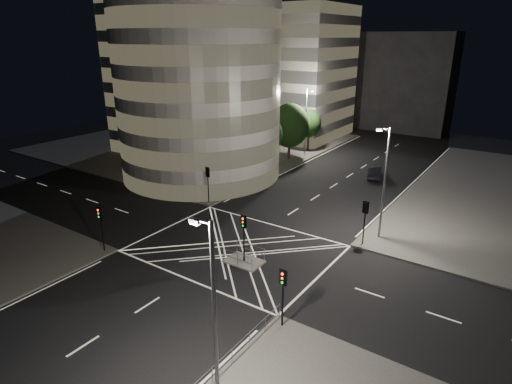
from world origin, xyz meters
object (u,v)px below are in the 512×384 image
Objects in this scene: traffic_signal_fl at (208,178)px; traffic_signal_fr at (365,215)px; street_lamp_left_far at (306,120)px; traffic_signal_island at (244,230)px; traffic_signal_nl at (101,221)px; street_lamp_right_far at (384,180)px; street_lamp_right_near at (214,314)px; street_lamp_left_near at (232,144)px; central_island at (244,261)px; sedan at (374,172)px; traffic_signal_nr at (283,287)px.

traffic_signal_fl is 17.60m from traffic_signal_fr.
street_lamp_left_far is (-0.64, 23.20, 2.63)m from traffic_signal_fl.
traffic_signal_nl is at bearing -153.86° from traffic_signal_island.
street_lamp_right_far and street_lamp_right_near have the same top height.
street_lamp_left_near is (-11.44, 13.50, 2.63)m from traffic_signal_island.
traffic_signal_nl is (0.00, -13.60, 0.00)m from traffic_signal_fl.
central_island is 12.36m from traffic_signal_nl.
traffic_signal_nl is 34.75m from sedan.
traffic_signal_nr is (6.80, -5.30, 2.84)m from central_island.
central_island is 0.75× the size of traffic_signal_fr.
traffic_signal_fl is 18.55m from street_lamp_right_far.
central_island is 27.35m from sedan.
street_lamp_right_far is at bearing -9.03° from street_lamp_left_near.
traffic_signal_fl is 1.00× the size of traffic_signal_nl.
street_lamp_left_far is (-11.44, 31.50, 2.63)m from traffic_signal_island.
traffic_signal_fr is 1.00× the size of traffic_signal_nr.
central_island is 0.30× the size of street_lamp_right_near.
traffic_signal_fl and traffic_signal_island have the same top height.
traffic_signal_nr is at bearing 0.00° from traffic_signal_nl.
street_lamp_right_far is 23.00m from street_lamp_right_near.
street_lamp_left_far and street_lamp_right_near have the same top height.
traffic_signal_nr is 41.15m from street_lamp_left_far.
street_lamp_right_near is (18.87, -44.00, 0.00)m from street_lamp_left_far.
street_lamp_left_far is at bearing 128.17° from traffic_signal_fr.
street_lamp_right_near is at bearing -48.76° from traffic_signal_fl.
street_lamp_right_far is at bearing 6.88° from traffic_signal_fl.
traffic_signal_nl is at bearing -90.00° from traffic_signal_fl.
traffic_signal_fr is (17.60, 13.60, 0.00)m from traffic_signal_nl.
street_lamp_left_far is 47.88m from street_lamp_right_near.
street_lamp_left_near reaches higher than traffic_signal_island.
traffic_signal_nr is 1.00× the size of traffic_signal_island.
street_lamp_right_far is 1.00× the size of street_lamp_right_near.
central_island is 0.30× the size of street_lamp_right_far.
street_lamp_right_near reaches higher than traffic_signal_fl.
central_island is 2.84m from traffic_signal_island.
traffic_signal_fl and traffic_signal_fr have the same top height.
street_lamp_right_far is at bearing 92.04° from sedan.
street_lamp_left_near is 18.00m from street_lamp_left_far.
traffic_signal_nl is at bearing 180.00° from traffic_signal_nr.
traffic_signal_nr is 26.32m from street_lamp_left_near.
street_lamp_left_near reaches higher than traffic_signal_nr.
traffic_signal_fl is 0.40× the size of street_lamp_left_far.
traffic_signal_fr is 0.40× the size of street_lamp_left_near.
street_lamp_right_far reaches higher than traffic_signal_fl.
street_lamp_right_far is (18.24, 15.80, 2.63)m from traffic_signal_nl.
traffic_signal_nr is 0.40× the size of street_lamp_left_far.
street_lamp_left_far is at bearing 109.95° from traffic_signal_island.
street_lamp_left_near reaches higher than traffic_signal_fl.
traffic_signal_nl is 0.86× the size of sedan.
central_island is 33.95m from street_lamp_left_far.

